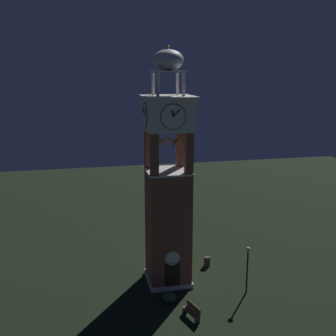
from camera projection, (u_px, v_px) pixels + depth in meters
name	position (u px, v px, depth m)	size (l,w,h in m)	color
ground	(168.00, 280.00, 32.45)	(80.00, 80.00, 0.00)	black
clock_tower	(168.00, 192.00, 30.80)	(3.63, 3.63, 17.56)	brown
park_bench	(192.00, 311.00, 27.45)	(0.91, 1.66, 0.95)	brown
lamp_post	(248.00, 261.00, 30.07)	(0.36, 0.36, 3.61)	black
trash_bin	(207.00, 261.00, 34.74)	(0.52, 0.52, 0.80)	#2D2D33
shrub_near_entry	(169.00, 297.00, 29.34)	(0.96, 0.96, 0.73)	#234C28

